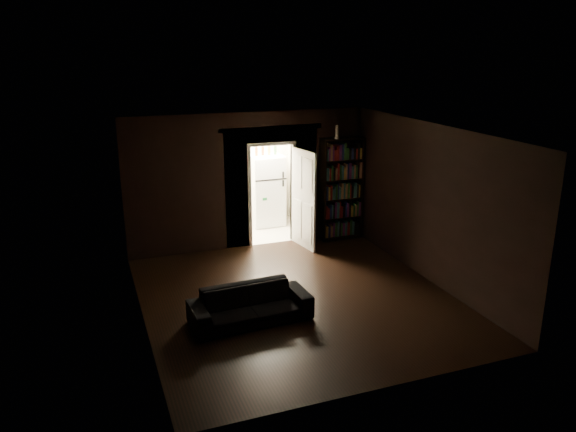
% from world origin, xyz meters
% --- Properties ---
extents(ground, '(5.50, 5.50, 0.00)m').
position_xyz_m(ground, '(0.00, 0.00, 0.00)').
color(ground, black).
rests_on(ground, ground).
extents(room_walls, '(5.02, 5.61, 2.84)m').
position_xyz_m(room_walls, '(-0.01, 1.07, 1.68)').
color(room_walls, black).
rests_on(room_walls, ground).
extents(kitchen_alcove, '(2.20, 1.80, 2.60)m').
position_xyz_m(kitchen_alcove, '(0.50, 3.87, 1.21)').
color(kitchen_alcove, beige).
rests_on(kitchen_alcove, ground).
extents(sofa, '(1.88, 0.89, 0.71)m').
position_xyz_m(sofa, '(-0.96, -0.47, 0.35)').
color(sofa, black).
rests_on(sofa, ground).
extents(bookshelf, '(0.93, 0.41, 2.20)m').
position_xyz_m(bookshelf, '(2.00, 2.55, 1.10)').
color(bookshelf, black).
rests_on(bookshelf, ground).
extents(refrigerator, '(0.87, 0.83, 1.65)m').
position_xyz_m(refrigerator, '(0.80, 4.03, 0.82)').
color(refrigerator, white).
rests_on(refrigerator, ground).
extents(door, '(0.20, 0.85, 2.05)m').
position_xyz_m(door, '(1.04, 2.31, 1.02)').
color(door, white).
rests_on(door, ground).
extents(figurine, '(0.10, 0.10, 0.29)m').
position_xyz_m(figurine, '(1.84, 2.48, 2.34)').
color(figurine, silver).
rests_on(figurine, bookshelf).
extents(bottles, '(0.68, 0.34, 0.28)m').
position_xyz_m(bottles, '(0.80, 4.02, 1.79)').
color(bottles, black).
rests_on(bottles, refrigerator).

